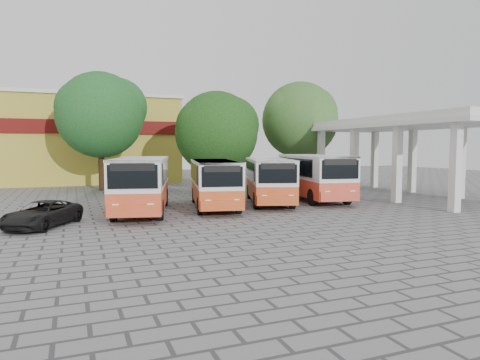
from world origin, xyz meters
name	(u,v)px	position (x,y,z in m)	size (l,w,h in m)	color
ground	(300,214)	(0.00, 0.00, 0.00)	(90.00, 90.00, 0.00)	slate
terminal_shelter	(407,125)	(10.50, 4.00, 4.91)	(6.80, 15.80, 5.40)	silver
shophouse_block	(70,140)	(-11.00, 25.99, 4.16)	(20.40, 10.40, 8.30)	#AD992E
bus_far_left	(142,181)	(-7.48, 3.33, 1.66)	(4.27, 8.38, 2.86)	#D54722
bus_centre_left	(214,181)	(-3.42, 3.65, 1.54)	(3.74, 7.76, 2.67)	#CE4A18
bus_centre_right	(269,178)	(0.27, 4.27, 1.57)	(4.53, 8.01, 2.71)	#C94B19
bus_far_right	(314,174)	(3.70, 4.71, 1.68)	(3.87, 8.41, 2.90)	#D4422A
tree_left	(101,112)	(-8.60, 16.31, 6.15)	(7.05, 6.72, 9.29)	#342110
tree_middle	(217,130)	(-0.03, 13.23, 4.77)	(6.89, 6.57, 7.83)	#342411
tree_right	(300,118)	(7.83, 13.88, 5.99)	(6.94, 6.61, 9.07)	#3F2B15
parked_car	(42,214)	(-12.10, 0.82, 0.55)	(1.84, 3.99, 1.11)	black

